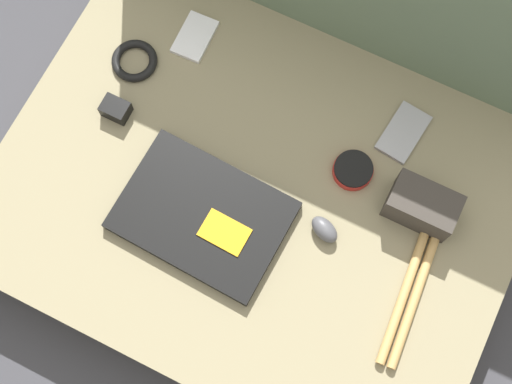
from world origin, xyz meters
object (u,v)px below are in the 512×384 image
Objects in this scene: laptop at (203,216)px; camera_pouch at (422,206)px; computer_mouse at (324,230)px; phone_silver at (195,37)px; charger_brick at (116,109)px; phone_black at (403,133)px; speaker_puck at (353,170)px.

camera_pouch is at bearing 30.30° from laptop.
laptop is at bearing -138.10° from computer_mouse.
charger_brick reaches higher than phone_silver.
phone_black is (0.48, -0.00, 0.00)m from phone_silver.
charger_brick is at bearing -172.98° from camera_pouch.
computer_mouse is 0.48m from charger_brick.
charger_brick is at bearing -162.01° from computer_mouse.
camera_pouch reaches higher than phone_black.
computer_mouse is 0.49m from phone_silver.
computer_mouse is 0.26m from phone_black.
laptop is 0.42m from camera_pouch.
camera_pouch is at bearing -16.11° from phone_silver.
phone_black is at bearing 99.81° from computer_mouse.
computer_mouse is at bearing -4.82° from charger_brick.
phone_black is 2.31× the size of charger_brick.
speaker_puck is at bearing 11.13° from charger_brick.
computer_mouse is at bearing -90.14° from speaker_puck.
computer_mouse is 0.19m from camera_pouch.
phone_silver is 0.84× the size of phone_black.
speaker_puck is at bearing -18.64° from phone_silver.
laptop is at bearing -152.25° from camera_pouch.
charger_brick is at bearing -168.87° from speaker_puck.
laptop reaches higher than phone_black.
phone_silver is at bearing 73.61° from charger_brick.
speaker_puck is 0.15m from camera_pouch.
phone_silver is at bearing -173.80° from phone_black.
camera_pouch reaches higher than phone_silver.
camera_pouch is at bearing -6.68° from speaker_puck.
computer_mouse is 0.67× the size of phone_silver.
laptop is 4.09× the size of speaker_puck.
computer_mouse is 0.88× the size of speaker_puck.
computer_mouse is 0.54× the size of camera_pouch.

